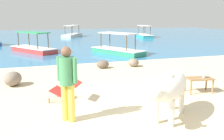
# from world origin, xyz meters

# --- Properties ---
(sand_beach) EXTENTS (18.00, 14.00, 0.04)m
(sand_beach) POSITION_xyz_m (0.00, 0.00, 0.02)
(sand_beach) COLOR beige
(sand_beach) RESTS_ON ground
(water_surface) EXTENTS (60.00, 36.00, 0.03)m
(water_surface) POSITION_xyz_m (0.00, 22.00, 0.00)
(water_surface) COLOR teal
(water_surface) RESTS_ON ground
(cow) EXTENTS (1.72, 1.66, 1.12)m
(cow) POSITION_xyz_m (0.54, 0.06, 0.78)
(cow) COLOR silver
(cow) RESTS_ON sand_beach
(low_bench_table) EXTENTS (0.82, 0.55, 0.45)m
(low_bench_table) POSITION_xyz_m (2.39, 1.46, 0.41)
(low_bench_table) COLOR olive
(low_bench_table) RESTS_ON sand_beach
(bottle) EXTENTS (0.07, 0.07, 0.30)m
(bottle) POSITION_xyz_m (2.50, 1.41, 0.61)
(bottle) COLOR #A3C6D1
(bottle) RESTS_ON low_bench_table
(deck_chair_near) EXTENTS (0.93, 0.84, 0.68)m
(deck_chair_near) POSITION_xyz_m (-1.47, 1.92, 0.42)
(deck_chair_near) COLOR olive
(deck_chair_near) RESTS_ON sand_beach
(person_standing) EXTENTS (0.38, 0.39, 1.62)m
(person_standing) POSITION_xyz_m (-1.58, 0.62, 0.99)
(person_standing) COLOR #DBC64C
(person_standing) RESTS_ON sand_beach
(shore_rock_large) EXTENTS (0.54, 0.56, 0.37)m
(shore_rock_large) POSITION_xyz_m (2.03, 5.60, 0.23)
(shore_rock_large) COLOR gray
(shore_rock_large) RESTS_ON sand_beach
(shore_rock_medium) EXTENTS (0.60, 0.52, 0.35)m
(shore_rock_medium) POSITION_xyz_m (0.62, 5.70, 0.21)
(shore_rock_medium) COLOR #6B5B4C
(shore_rock_medium) RESTS_ON sand_beach
(shore_rock_small) EXTENTS (0.72, 0.81, 0.47)m
(shore_rock_small) POSITION_xyz_m (-2.92, 3.93, 0.28)
(shore_rock_small) COLOR gray
(shore_rock_small) RESTS_ON sand_beach
(boat_green) EXTENTS (2.68, 3.80, 1.29)m
(boat_green) POSITION_xyz_m (2.66, 9.59, 0.29)
(boat_green) COLOR #338E66
(boat_green) RESTS_ON water_surface
(boat_red) EXTENTS (2.95, 3.72, 1.29)m
(boat_red) POSITION_xyz_m (-2.24, 11.99, 0.29)
(boat_red) COLOR #C63833
(boat_red) RESTS_ON water_surface
(boat_teal) EXTENTS (1.77, 3.82, 1.29)m
(boat_teal) POSITION_xyz_m (9.48, 20.29, 0.29)
(boat_teal) COLOR teal
(boat_teal) RESTS_ON water_surface
(boat_white) EXTENTS (2.90, 3.74, 1.29)m
(boat_white) POSITION_xyz_m (2.03, 23.39, 0.29)
(boat_white) COLOR white
(boat_white) RESTS_ON water_surface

